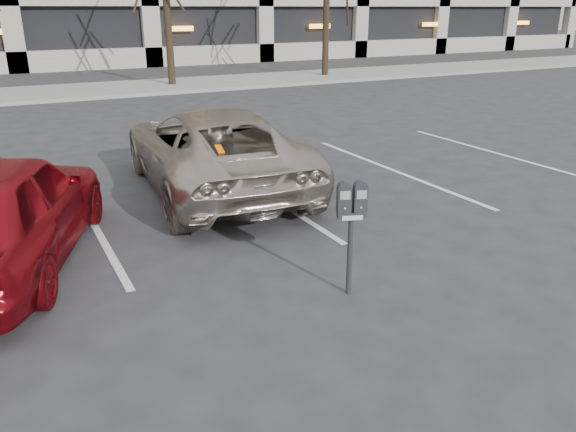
{
  "coord_description": "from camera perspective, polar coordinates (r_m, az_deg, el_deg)",
  "views": [
    {
      "loc": [
        -2.43,
        -5.96,
        2.94
      ],
      "look_at": [
        0.01,
        -1.33,
        0.98
      ],
      "focal_mm": 35.0,
      "sensor_mm": 36.0,
      "label": 1
    }
  ],
  "objects": [
    {
      "name": "stall_lines",
      "position": [
        8.83,
        -19.45,
        -0.17
      ],
      "size": [
        16.9,
        5.2,
        0.0
      ],
      "color": "silver",
      "rests_on": "ground"
    },
    {
      "name": "car_red",
      "position": [
        7.38,
        -27.17,
        0.5
      ],
      "size": [
        3.04,
        4.46,
        1.41
      ],
      "primitive_type": "imported",
      "rotation": [
        0.0,
        0.0,
        2.77
      ],
      "color": "maroon",
      "rests_on": "ground"
    },
    {
      "name": "suv_silver",
      "position": [
        9.59,
        -7.57,
        6.73
      ],
      "size": [
        2.74,
        5.18,
        1.4
      ],
      "rotation": [
        0.0,
        0.0,
        3.05
      ],
      "color": "#B5A99A",
      "rests_on": "ground"
    },
    {
      "name": "ground",
      "position": [
        7.08,
        -5.11,
        -4.17
      ],
      "size": [
        140.0,
        140.0,
        0.0
      ],
      "primitive_type": "plane",
      "color": "#28282B",
      "rests_on": "ground"
    },
    {
      "name": "sidewalk",
      "position": [
        22.28,
        -21.74,
        11.6
      ],
      "size": [
        80.0,
        4.0,
        0.12
      ],
      "primitive_type": "cube",
      "color": "gray",
      "rests_on": "ground"
    },
    {
      "name": "parking_meter",
      "position": [
        5.85,
        6.47,
        0.53
      ],
      "size": [
        0.34,
        0.22,
        1.25
      ],
      "rotation": [
        0.0,
        0.0,
        -0.35
      ],
      "color": "black",
      "rests_on": "ground"
    }
  ]
}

